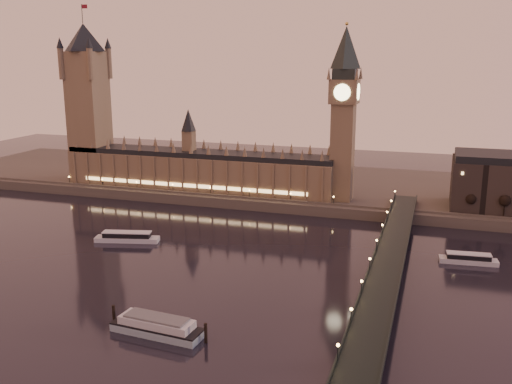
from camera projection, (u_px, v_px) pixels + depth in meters
The scene contains 11 objects.
ground at pixel (173, 267), 252.65m from camera, with size 700.00×700.00×0.00m, color black.
far_embankment at pixel (317, 186), 395.61m from camera, with size 560.00×130.00×6.00m, color #423D35.
palace_of_westminster at pixel (198, 165), 371.50m from camera, with size 180.00×26.62×52.00m.
victoria_tower at pixel (88, 94), 385.09m from camera, with size 31.68×31.68×118.00m.
big_ben at pixel (344, 104), 333.45m from camera, with size 17.68×17.68×104.00m.
westminster_bridge at pixel (383, 280), 223.95m from camera, with size 13.20×260.00×15.30m.
bare_tree_0 at pixel (471, 200), 311.90m from camera, with size 5.62×5.62×11.42m.
bare_tree_1 at pixel (503, 202), 307.14m from camera, with size 5.62×5.62×11.42m.
cruise_boat_a at pixel (127, 237), 287.30m from camera, with size 32.84×14.48×5.14m.
cruise_boat_b at pixel (469, 259), 257.33m from camera, with size 25.86×8.69×4.69m.
moored_barge at pixel (157, 326), 191.63m from camera, with size 37.07×11.56×6.82m.
Camera 1 is at (108.40, -214.87, 91.66)m, focal length 40.00 mm.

